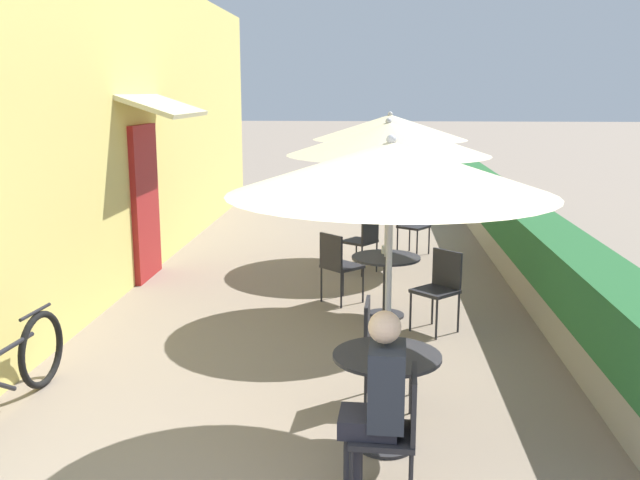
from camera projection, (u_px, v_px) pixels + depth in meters
name	position (u px, v px, depth m)	size (l,w,h in m)	color
cafe_facade_wall	(144.00, 123.00, 10.04)	(0.98, 13.79, 4.20)	#E0CC6B
planter_hedge	(518.00, 236.00, 10.02)	(0.60, 12.79, 1.01)	gray
patio_table_near	(387.00, 380.00, 5.10)	(0.78, 0.78, 0.70)	#28282D
patio_umbrella_near	(391.00, 168.00, 4.79)	(2.24, 2.24, 2.25)	#B7B7BC
cafe_chair_near_left	(380.00, 343.00, 5.81)	(0.42, 0.42, 0.87)	#232328
cafe_chair_near_right	(395.00, 426.00, 4.38)	(0.42, 0.42, 0.87)	#232328
seated_patron_near_right	(377.00, 399.00, 4.36)	(0.42, 0.35, 1.25)	#23232D
patio_table_mid	(386.00, 273.00, 8.10)	(0.78, 0.78, 0.70)	#28282D
patio_umbrella_mid	(388.00, 139.00, 7.79)	(2.24, 2.24, 2.25)	#B7B7BC
cafe_chair_mid_left	(338.00, 262.00, 8.58)	(0.57, 0.57, 0.87)	#232328
cafe_chair_mid_right	(440.00, 284.00, 7.60)	(0.57, 0.57, 0.87)	#232328
coffee_cup_mid	(385.00, 250.00, 8.21)	(0.07, 0.07, 0.09)	white
patio_table_far	(388.00, 230.00, 10.63)	(0.78, 0.78, 0.70)	#28282D
patio_umbrella_far	(390.00, 127.00, 10.32)	(2.24, 2.24, 2.25)	#B7B7BC
cafe_chair_far_left	(364.00, 238.00, 10.03)	(0.56, 0.56, 0.87)	#232328
cafe_chair_far_right	(410.00, 222.00, 11.23)	(0.56, 0.56, 0.87)	#232328
bicycle_leaning	(4.00, 372.00, 5.63)	(0.21, 1.78, 0.77)	black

